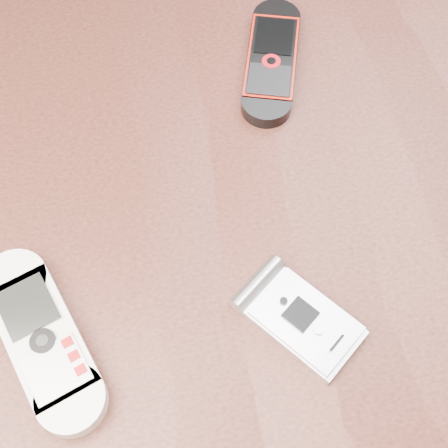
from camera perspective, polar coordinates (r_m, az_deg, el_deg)
ground at (r=1.19m, az=-0.25°, el=-17.75°), size 4.00×4.00×0.00m
table at (r=0.57m, az=-0.50°, el=-5.65°), size 1.20×0.80×0.75m
nokia_white at (r=0.45m, az=-16.27°, el=-9.97°), size 0.09×0.15×0.02m
nokia_black_red at (r=0.56m, az=4.37°, el=14.74°), size 0.08×0.15×0.01m
motorola_razr at (r=0.44m, az=7.18°, el=-8.67°), size 0.09×0.10×0.01m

